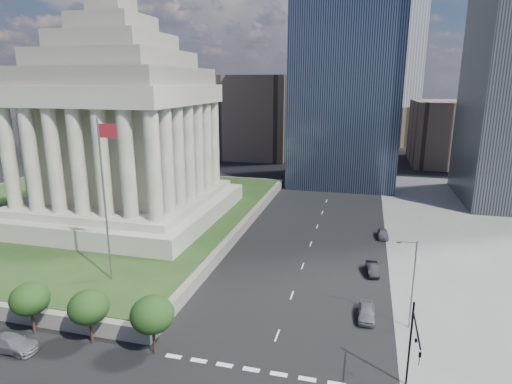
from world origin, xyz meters
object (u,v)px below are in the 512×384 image
(war_memorial, at_px, (120,108))
(traffic_signal_ne, at_px, (413,344))
(parked_sedan_mid, at_px, (372,269))
(street_lamp_north, at_px, (412,280))
(flagpole, at_px, (105,192))
(suv_grey, at_px, (12,343))
(parked_sedan_far, at_px, (383,234))
(parked_sedan_near, at_px, (366,312))

(war_memorial, xyz_separation_m, traffic_signal_ne, (46.50, -34.30, -16.15))
(war_memorial, distance_m, parked_sedan_mid, 49.39)
(street_lamp_north, bearing_deg, flagpole, -178.37)
(flagpole, xyz_separation_m, suv_grey, (-3.03, -13.10, -12.32))
(parked_sedan_far, bearing_deg, parked_sedan_mid, -99.61)
(war_memorial, relative_size, flagpole, 1.95)
(flagpole, xyz_separation_m, street_lamp_north, (35.16, 1.00, -7.45))
(suv_grey, relative_size, parked_sedan_near, 1.19)
(suv_grey, height_order, parked_sedan_mid, suv_grey)
(suv_grey, relative_size, parked_sedan_mid, 1.25)
(war_memorial, relative_size, parked_sedan_near, 8.44)
(parked_sedan_near, distance_m, parked_sedan_mid, 12.18)
(parked_sedan_mid, bearing_deg, parked_sedan_far, 76.13)
(flagpole, distance_m, parked_sedan_far, 45.80)
(parked_sedan_mid, bearing_deg, war_memorial, 160.04)
(street_lamp_north, relative_size, suv_grey, 1.82)
(traffic_signal_ne, bearing_deg, war_memorial, 143.58)
(suv_grey, distance_m, parked_sedan_near, 37.00)
(street_lamp_north, bearing_deg, war_memorial, 154.08)
(suv_grey, bearing_deg, parked_sedan_far, -39.33)
(flagpole, distance_m, parked_sedan_near, 33.25)
(war_memorial, height_order, parked_sedan_near, war_memorial)
(flagpole, relative_size, parked_sedan_mid, 4.56)
(traffic_signal_ne, xyz_separation_m, parked_sedan_near, (-3.50, 12.11, -4.46))
(flagpole, distance_m, suv_grey, 18.24)
(street_lamp_north, xyz_separation_m, suv_grey, (-38.19, -14.10, -4.86))
(street_lamp_north, bearing_deg, suv_grey, -159.73)
(parked_sedan_near, xyz_separation_m, parked_sedan_far, (2.50, 27.06, -0.05))
(traffic_signal_ne, height_order, parked_sedan_mid, traffic_signal_ne)
(traffic_signal_ne, bearing_deg, parked_sedan_mid, 96.55)
(suv_grey, bearing_deg, parked_sedan_near, -64.66)
(flagpole, relative_size, street_lamp_north, 2.00)
(parked_sedan_mid, distance_m, parked_sedan_far, 15.01)
(suv_grey, bearing_deg, parked_sedan_mid, -50.37)
(flagpole, bearing_deg, war_memorial, 116.89)
(war_memorial, distance_m, flagpole, 28.16)
(traffic_signal_ne, relative_size, parked_sedan_far, 1.86)
(street_lamp_north, height_order, suv_grey, street_lamp_north)
(flagpole, height_order, suv_grey, flagpole)
(parked_sedan_far, bearing_deg, parked_sedan_near, -98.05)
(flagpole, xyz_separation_m, parked_sedan_far, (33.33, 28.87, -12.38))
(parked_sedan_near, bearing_deg, parked_sedan_far, 83.99)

